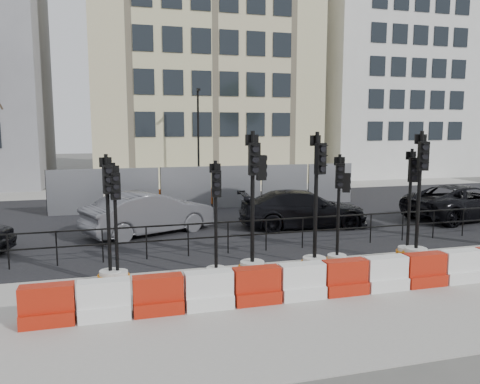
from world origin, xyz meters
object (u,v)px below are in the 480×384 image
object	(u,v)px
traffic_signal_a	(117,261)
traffic_signal_h	(417,237)
traffic_signal_d	(253,245)
car_c	(303,209)

from	to	relation	value
traffic_signal_a	traffic_signal_h	xyz separation A→B (m)	(8.04, -0.33, 0.15)
traffic_signal_a	traffic_signal_d	bearing A→B (deg)	-17.44
traffic_signal_d	traffic_signal_h	distance (m)	4.77
traffic_signal_a	traffic_signal_h	size ratio (longest dim) A/B	0.80
traffic_signal_a	traffic_signal_d	world-z (taller)	traffic_signal_d
traffic_signal_a	traffic_signal_h	distance (m)	8.05
traffic_signal_h	car_c	size ratio (longest dim) A/B	0.72
traffic_signal_d	traffic_signal_a	bearing A→B (deg)	173.11
traffic_signal_h	traffic_signal_a	bearing A→B (deg)	-171.88
traffic_signal_d	car_c	bearing A→B (deg)	55.28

